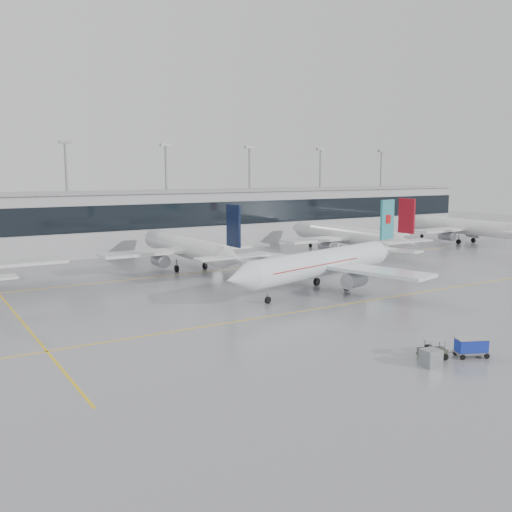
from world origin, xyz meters
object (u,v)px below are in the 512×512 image
air_canada_jet (327,262)px  baggage_cart (471,346)px  baggage_tug (432,352)px  gse_unit (431,358)px

air_canada_jet → baggage_cart: bearing=60.6°
air_canada_jet → baggage_tug: size_ratio=10.56×
baggage_cart → gse_unit: 5.02m
air_canada_jet → gse_unit: (-12.85, -29.85, -3.07)m
baggage_tug → gse_unit: 2.21m
gse_unit → air_canada_jet: bearing=72.4°
air_canada_jet → gse_unit: size_ratio=25.32×
air_canada_jet → baggage_tug: bearing=54.0°
gse_unit → baggage_cart: bearing=4.0°
air_canada_jet → baggage_cart: 31.13m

